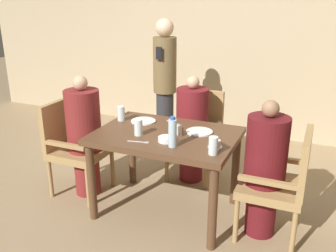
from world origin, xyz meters
TOP-DOWN VIEW (x-y plane):
  - ground_plane at (0.00, 0.00)m, footprint 16.00×16.00m
  - wall_back at (0.00, 2.23)m, footprint 8.00×0.06m
  - dining_table at (0.00, 0.00)m, footprint 1.18×0.84m
  - chair_left_side at (-0.97, 0.00)m, footprint 0.49×0.49m
  - diner_in_left_chair at (-0.83, 0.00)m, footprint 0.32×0.32m
  - chair_far_side at (0.00, 0.80)m, footprint 0.49×0.49m
  - diner_in_far_chair at (-0.00, 0.66)m, footprint 0.32×0.32m
  - chair_right_side at (0.97, 0.00)m, footprint 0.49×0.49m
  - diner_in_right_chair at (0.83, 0.00)m, footprint 0.32×0.32m
  - standing_host at (-0.56, 1.26)m, footprint 0.27×0.31m
  - plate_main_left at (0.25, 0.13)m, footprint 0.23×0.23m
  - plate_main_right at (-0.31, 0.19)m, footprint 0.23×0.23m
  - teacup_with_saucer at (0.47, -0.14)m, footprint 0.11×0.11m
  - bowl_small at (0.07, -0.17)m, footprint 0.13×0.13m
  - water_bottle at (0.16, -0.25)m, footprint 0.06×0.06m
  - glass_tall_near at (-0.51, 0.14)m, footprint 0.07×0.07m
  - glass_tall_mid at (-0.19, -0.13)m, footprint 0.07×0.07m
  - glass_tall_far at (0.49, -0.27)m, footprint 0.07×0.07m
  - salt_shaker at (0.10, -0.00)m, footprint 0.03×0.03m
  - pepper_shaker at (0.14, -0.00)m, footprint 0.03×0.03m
  - fork_beside_plate at (-0.11, -0.27)m, footprint 0.17×0.05m
  - knife_beside_plate at (-0.03, 0.26)m, footprint 0.17×0.09m

SIDE VIEW (x-z plane):
  - ground_plane at x=0.00m, z-range 0.00..0.00m
  - chair_left_side at x=-0.97m, z-range 0.05..0.95m
  - chair_far_side at x=0.00m, z-range 0.05..0.95m
  - chair_right_side at x=0.97m, z-range 0.05..0.95m
  - diner_in_far_chair at x=0.00m, z-range 0.02..1.12m
  - diner_in_right_chair at x=0.83m, z-range 0.02..1.14m
  - diner_in_left_chair at x=-0.83m, z-range 0.02..1.18m
  - dining_table at x=0.00m, z-range 0.27..1.01m
  - knife_beside_plate at x=-0.03m, z-range 0.74..0.75m
  - fork_beside_plate at x=-0.11m, z-range 0.74..0.75m
  - plate_main_left at x=0.25m, z-range 0.74..0.76m
  - plate_main_right at x=-0.31m, z-range 0.74..0.76m
  - bowl_small at x=0.07m, z-range 0.74..0.78m
  - teacup_with_saucer at x=0.47m, z-range 0.74..0.80m
  - pepper_shaker at x=0.14m, z-range 0.74..0.82m
  - salt_shaker at x=0.10m, z-range 0.74..0.82m
  - glass_tall_near at x=-0.51m, z-range 0.74..0.88m
  - glass_tall_mid at x=-0.19m, z-range 0.74..0.88m
  - glass_tall_far at x=0.49m, z-range 0.74..0.88m
  - water_bottle at x=0.16m, z-range 0.74..0.98m
  - standing_host at x=-0.56m, z-range 0.06..1.65m
  - wall_back at x=0.00m, z-range 0.00..2.80m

